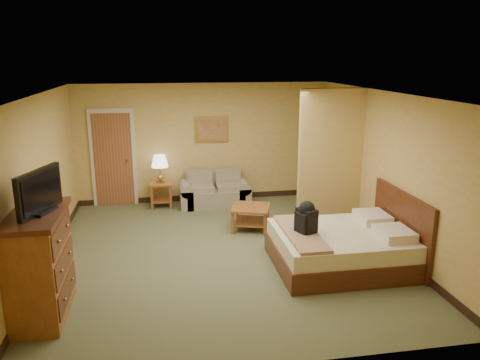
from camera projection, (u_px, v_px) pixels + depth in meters
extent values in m
plane|color=#565C3B|center=(223.00, 252.00, 7.75)|extent=(6.00, 6.00, 0.00)
plane|color=white|center=(221.00, 94.00, 7.08)|extent=(6.00, 6.00, 0.00)
cube|color=tan|center=(204.00, 143.00, 10.28)|extent=(5.50, 0.02, 2.60)
cube|color=tan|center=(39.00, 185.00, 6.97)|extent=(0.02, 6.00, 2.60)
cube|color=tan|center=(384.00, 170.00, 7.87)|extent=(0.02, 6.00, 2.60)
cube|color=tan|center=(330.00, 159.00, 8.65)|extent=(1.20, 0.15, 2.60)
cube|color=beige|center=(113.00, 158.00, 9.99)|extent=(0.94, 0.06, 2.10)
cube|color=brown|center=(113.00, 160.00, 9.99)|extent=(0.80, 0.04, 2.00)
cylinder|color=#AA8A3E|center=(128.00, 160.00, 9.99)|extent=(0.04, 0.12, 0.04)
cube|color=black|center=(205.00, 197.00, 10.59)|extent=(5.50, 0.02, 0.12)
cube|color=gray|center=(215.00, 197.00, 10.14)|extent=(1.23, 0.66, 0.37)
cube|color=gray|center=(213.00, 177.00, 10.32)|extent=(1.23, 0.16, 0.39)
cube|color=gray|center=(186.00, 198.00, 10.03)|extent=(0.26, 0.66, 0.41)
cube|color=gray|center=(243.00, 195.00, 10.24)|extent=(0.26, 0.66, 0.41)
cube|color=brown|center=(161.00, 183.00, 9.98)|extent=(0.49, 0.49, 0.04)
cube|color=brown|center=(161.00, 200.00, 10.08)|extent=(0.41, 0.41, 0.03)
cube|color=brown|center=(152.00, 198.00, 9.83)|extent=(0.05, 0.05, 0.50)
cube|color=brown|center=(171.00, 198.00, 9.90)|extent=(0.05, 0.05, 0.50)
cube|color=brown|center=(152.00, 193.00, 10.21)|extent=(0.05, 0.05, 0.50)
cube|color=brown|center=(170.00, 192.00, 10.27)|extent=(0.05, 0.05, 0.50)
cylinder|color=#AA8A3E|center=(161.00, 181.00, 9.97)|extent=(0.18, 0.18, 0.04)
cylinder|color=#AA8A3E|center=(160.00, 171.00, 9.91)|extent=(0.02, 0.02, 0.30)
cone|color=white|center=(160.00, 161.00, 9.86)|extent=(0.36, 0.36, 0.25)
cube|color=brown|center=(251.00, 208.00, 8.71)|extent=(0.86, 0.86, 0.04)
cube|color=brown|center=(251.00, 221.00, 8.78)|extent=(0.74, 0.74, 0.03)
cube|color=brown|center=(238.00, 225.00, 8.43)|extent=(0.05, 0.05, 0.41)
cube|color=brown|center=(263.00, 213.00, 9.09)|extent=(0.05, 0.05, 0.41)
cube|color=#B78E3F|center=(212.00, 129.00, 10.21)|extent=(0.74, 0.03, 0.57)
cube|color=#94532D|center=(212.00, 130.00, 10.19)|extent=(0.62, 0.02, 0.45)
cube|color=brown|center=(39.00, 267.00, 5.74)|extent=(0.59, 1.18, 1.29)
cube|color=#431E0F|center=(33.00, 215.00, 5.57)|extent=(0.66, 1.26, 0.06)
cube|color=black|center=(42.00, 211.00, 5.57)|extent=(0.32, 0.42, 0.03)
cube|color=black|center=(39.00, 191.00, 5.51)|extent=(0.34, 0.83, 0.51)
cube|color=#431E0F|center=(341.00, 256.00, 7.25)|extent=(2.07, 1.66, 0.31)
cube|color=#F2EBC6|center=(342.00, 239.00, 7.17)|extent=(2.01, 1.59, 0.25)
cube|color=#431E0F|center=(401.00, 227.00, 7.30)|extent=(0.06, 1.76, 1.14)
cube|color=white|center=(394.00, 234.00, 6.89)|extent=(0.47, 0.57, 0.14)
cube|color=white|center=(373.00, 217.00, 7.58)|extent=(0.47, 0.57, 0.14)
cube|color=#977252|center=(300.00, 233.00, 7.03)|extent=(0.47, 1.55, 0.05)
cube|color=black|center=(306.00, 222.00, 6.98)|extent=(0.30, 0.36, 0.40)
sphere|color=black|center=(307.00, 209.00, 6.93)|extent=(0.24, 0.24, 0.24)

